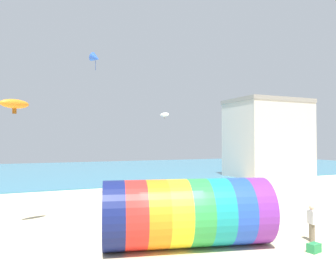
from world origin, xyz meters
TOP-DOWN VIEW (x-y plane):
  - ground_plane at (0.00, 0.00)m, footprint 120.00×120.00m
  - sea at (0.00, 39.27)m, footprint 120.00×40.00m
  - giant_inflatable_tube at (1.06, 0.60)m, footprint 7.56×4.45m
  - kite_handler at (6.44, -1.08)m, footprint 0.24×0.37m
  - kite_blue_delta at (-0.57, 12.42)m, footprint 1.10×1.11m
  - kite_white_parafoil at (7.37, 17.91)m, footprint 0.89×1.34m
  - kite_orange_parafoil at (-5.84, 6.26)m, footprint 1.60×1.20m
  - bystander_near_water at (6.00, 6.62)m, footprint 0.38×0.42m
  - promenade_building at (22.83, 20.87)m, footprint 9.62×6.76m
  - cooler_box at (5.40, -2.13)m, footprint 0.57×0.44m

SIDE VIEW (x-z plane):
  - ground_plane at x=0.00m, z-range 0.00..0.00m
  - sea at x=0.00m, z-range 0.00..0.10m
  - cooler_box at x=5.40m, z-range 0.00..0.36m
  - bystander_near_water at x=6.00m, z-range 0.00..1.55m
  - kite_handler at x=6.44m, z-range 0.01..1.65m
  - giant_inflatable_tube at x=1.06m, z-range 0.00..2.86m
  - promenade_building at x=22.83m, z-range 0.01..9.76m
  - kite_orange_parafoil at x=-5.84m, z-range 5.97..6.79m
  - kite_white_parafoil at x=7.37m, z-range 6.82..7.49m
  - kite_blue_delta at x=-0.57m, z-range 10.02..11.38m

